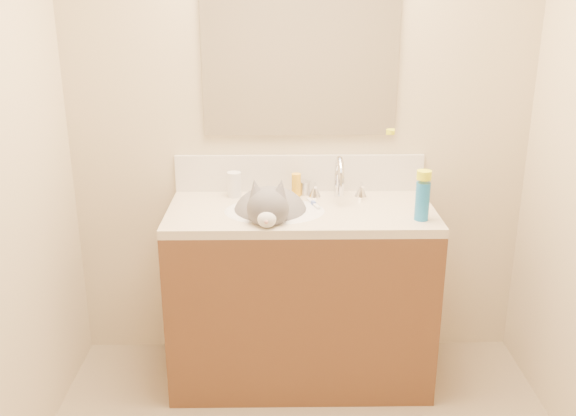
{
  "coord_description": "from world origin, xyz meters",
  "views": [
    {
      "loc": [
        -0.1,
        -1.75,
        1.81
      ],
      "look_at": [
        -0.06,
        0.92,
        0.88
      ],
      "focal_mm": 40.0,
      "sensor_mm": 36.0,
      "label": 1
    }
  ],
  "objects_px": {
    "basin": "(275,226)",
    "pill_bottle": "(234,185)",
    "spray_can": "(422,201)",
    "vanity_cabinet": "(301,298)",
    "cat": "(270,214)",
    "faucet": "(339,181)",
    "silver_jar": "(304,188)",
    "amber_bottle": "(296,185)"
  },
  "relations": [
    {
      "from": "basin",
      "to": "pill_bottle",
      "type": "xyz_separation_m",
      "value": [
        -0.19,
        0.21,
        0.13
      ]
    },
    {
      "from": "spray_can",
      "to": "vanity_cabinet",
      "type": "bearing_deg",
      "value": 163.43
    },
    {
      "from": "cat",
      "to": "vanity_cabinet",
      "type": "bearing_deg",
      "value": 16.35
    },
    {
      "from": "faucet",
      "to": "silver_jar",
      "type": "bearing_deg",
      "value": 156.03
    },
    {
      "from": "pill_bottle",
      "to": "silver_jar",
      "type": "distance_m",
      "value": 0.34
    },
    {
      "from": "basin",
      "to": "amber_bottle",
      "type": "relative_size",
      "value": 4.09
    },
    {
      "from": "basin",
      "to": "pill_bottle",
      "type": "bearing_deg",
      "value": 132.69
    },
    {
      "from": "pill_bottle",
      "to": "spray_can",
      "type": "xyz_separation_m",
      "value": [
        0.82,
        -0.33,
        0.02
      ]
    },
    {
      "from": "cat",
      "to": "amber_bottle",
      "type": "height_order",
      "value": "cat"
    },
    {
      "from": "spray_can",
      "to": "faucet",
      "type": "bearing_deg",
      "value": 138.76
    },
    {
      "from": "faucet",
      "to": "basin",
      "type": "bearing_deg",
      "value": -150.88
    },
    {
      "from": "vanity_cabinet",
      "to": "spray_can",
      "type": "height_order",
      "value": "spray_can"
    },
    {
      "from": "vanity_cabinet",
      "to": "spray_can",
      "type": "relative_size",
      "value": 7.22
    },
    {
      "from": "cat",
      "to": "pill_bottle",
      "type": "xyz_separation_m",
      "value": [
        -0.17,
        0.21,
        0.07
      ]
    },
    {
      "from": "faucet",
      "to": "spray_can",
      "type": "height_order",
      "value": "faucet"
    },
    {
      "from": "faucet",
      "to": "vanity_cabinet",
      "type": "bearing_deg",
      "value": -142.71
    },
    {
      "from": "silver_jar",
      "to": "cat",
      "type": "bearing_deg",
      "value": -123.71
    },
    {
      "from": "vanity_cabinet",
      "to": "pill_bottle",
      "type": "relative_size",
      "value": 10.03
    },
    {
      "from": "basin",
      "to": "faucet",
      "type": "height_order",
      "value": "faucet"
    },
    {
      "from": "vanity_cabinet",
      "to": "pill_bottle",
      "type": "height_order",
      "value": "pill_bottle"
    },
    {
      "from": "silver_jar",
      "to": "amber_bottle",
      "type": "xyz_separation_m",
      "value": [
        -0.04,
        -0.02,
        0.02
      ]
    },
    {
      "from": "faucet",
      "to": "pill_bottle",
      "type": "xyz_separation_m",
      "value": [
        -0.49,
        0.04,
        -0.03
      ]
    },
    {
      "from": "basin",
      "to": "spray_can",
      "type": "height_order",
      "value": "spray_can"
    },
    {
      "from": "vanity_cabinet",
      "to": "basin",
      "type": "bearing_deg",
      "value": -165.96
    },
    {
      "from": "vanity_cabinet",
      "to": "cat",
      "type": "relative_size",
      "value": 2.5
    },
    {
      "from": "faucet",
      "to": "silver_jar",
      "type": "distance_m",
      "value": 0.18
    },
    {
      "from": "cat",
      "to": "silver_jar",
      "type": "distance_m",
      "value": 0.29
    },
    {
      "from": "basin",
      "to": "silver_jar",
      "type": "bearing_deg",
      "value": 59.0
    },
    {
      "from": "silver_jar",
      "to": "pill_bottle",
      "type": "bearing_deg",
      "value": -174.9
    },
    {
      "from": "cat",
      "to": "pill_bottle",
      "type": "height_order",
      "value": "cat"
    },
    {
      "from": "pill_bottle",
      "to": "cat",
      "type": "bearing_deg",
      "value": -50.66
    },
    {
      "from": "amber_bottle",
      "to": "spray_can",
      "type": "height_order",
      "value": "spray_can"
    },
    {
      "from": "faucet",
      "to": "cat",
      "type": "height_order",
      "value": "faucet"
    },
    {
      "from": "vanity_cabinet",
      "to": "faucet",
      "type": "height_order",
      "value": "faucet"
    },
    {
      "from": "faucet",
      "to": "spray_can",
      "type": "distance_m",
      "value": 0.44
    },
    {
      "from": "silver_jar",
      "to": "spray_can",
      "type": "distance_m",
      "value": 0.61
    },
    {
      "from": "faucet",
      "to": "pill_bottle",
      "type": "distance_m",
      "value": 0.49
    },
    {
      "from": "basin",
      "to": "spray_can",
      "type": "bearing_deg",
      "value": -10.93
    },
    {
      "from": "vanity_cabinet",
      "to": "cat",
      "type": "height_order",
      "value": "cat"
    },
    {
      "from": "amber_bottle",
      "to": "spray_can",
      "type": "distance_m",
      "value": 0.63
    },
    {
      "from": "pill_bottle",
      "to": "spray_can",
      "type": "distance_m",
      "value": 0.88
    },
    {
      "from": "basin",
      "to": "amber_bottle",
      "type": "xyz_separation_m",
      "value": [
        0.1,
        0.21,
        0.12
      ]
    }
  ]
}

